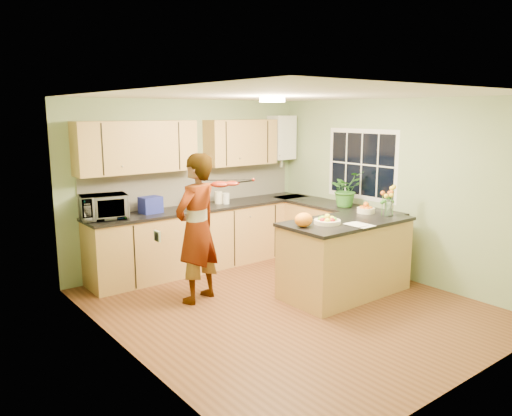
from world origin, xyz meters
TOP-DOWN VIEW (x-y plane):
  - floor at (0.00, 0.00)m, footprint 4.50×4.50m
  - ceiling at (0.00, 0.00)m, footprint 4.00×4.50m
  - wall_back at (0.00, 2.25)m, footprint 4.00×0.02m
  - wall_front at (0.00, -2.25)m, footprint 4.00×0.02m
  - wall_left at (-2.00, 0.00)m, footprint 0.02×4.50m
  - wall_right at (2.00, 0.00)m, footprint 0.02×4.50m
  - back_counter at (0.10, 1.95)m, footprint 3.64×0.62m
  - right_counter at (1.70, 0.85)m, footprint 0.62×2.24m
  - splashback at (0.10, 2.23)m, footprint 3.60×0.02m
  - upper_cabinets at (-0.18, 2.08)m, footprint 3.20×0.34m
  - boiler at (1.70, 2.09)m, footprint 0.40×0.30m
  - window_right at (1.99, 0.60)m, footprint 0.01×1.30m
  - light_switch at (-1.99, -0.60)m, footprint 0.02×0.09m
  - ceiling_lamp at (0.00, 0.30)m, footprint 0.30×0.30m
  - peninsula_island at (0.88, -0.12)m, footprint 1.70×0.87m
  - fruit_dish at (0.53, -0.12)m, footprint 0.33×0.33m
  - orange_bowl at (1.43, 0.03)m, footprint 0.24×0.24m
  - flower_vase at (1.48, -0.30)m, footprint 0.24×0.24m
  - orange_bag at (0.18, -0.07)m, footprint 0.24×0.21m
  - papers at (0.78, -0.42)m, footprint 0.23×0.31m
  - violinist at (-0.73, 0.84)m, footprint 0.78×0.63m
  - violin at (-0.53, 0.62)m, footprint 0.57×0.50m
  - microwave at (-1.45, 1.97)m, footprint 0.65×0.51m
  - blue_box at (-0.79, 1.97)m, footprint 0.30×0.24m
  - kettle at (-0.10, 1.95)m, footprint 0.16×0.16m
  - jar_cream at (0.36, 2.00)m, footprint 0.15×0.15m
  - jar_white at (0.44, 1.91)m, footprint 0.13×0.13m
  - potted_plant at (1.70, 0.64)m, footprint 0.49×0.43m

SIDE VIEW (x-z plane):
  - floor at x=0.00m, z-range 0.00..0.00m
  - back_counter at x=0.10m, z-range 0.00..0.94m
  - right_counter at x=1.70m, z-range 0.00..0.94m
  - peninsula_island at x=0.88m, z-range 0.00..0.98m
  - violinist at x=-0.73m, z-range 0.00..1.84m
  - papers at x=0.78m, z-range 0.97..0.99m
  - fruit_dish at x=0.53m, z-range 0.96..1.08m
  - jar_white at x=0.44m, z-range 0.94..1.11m
  - jar_cream at x=0.36m, z-range 0.94..1.13m
  - orange_bowl at x=1.43m, z-range 0.96..1.10m
  - blue_box at x=-0.79m, z-range 0.94..1.17m
  - orange_bag at x=0.18m, z-range 0.97..1.15m
  - kettle at x=-0.10m, z-range 0.91..1.21m
  - microwave at x=-1.45m, z-range 0.94..1.26m
  - splashback at x=0.10m, z-range 0.94..1.46m
  - potted_plant at x=1.70m, z-range 0.94..1.46m
  - wall_back at x=0.00m, z-range 0.00..2.50m
  - wall_front at x=0.00m, z-range 0.00..2.50m
  - wall_left at x=-2.00m, z-range 0.00..2.50m
  - wall_right at x=2.00m, z-range 0.00..2.50m
  - flower_vase at x=1.48m, z-range 1.05..1.49m
  - light_switch at x=-1.99m, z-range 1.26..1.34m
  - violin at x=-0.53m, z-range 1.40..1.54m
  - window_right at x=1.99m, z-range 1.02..2.08m
  - upper_cabinets at x=-0.18m, z-range 1.50..2.20m
  - boiler at x=1.70m, z-range 1.47..2.33m
  - ceiling_lamp at x=0.00m, z-range 2.43..2.50m
  - ceiling at x=0.00m, z-range 2.49..2.51m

